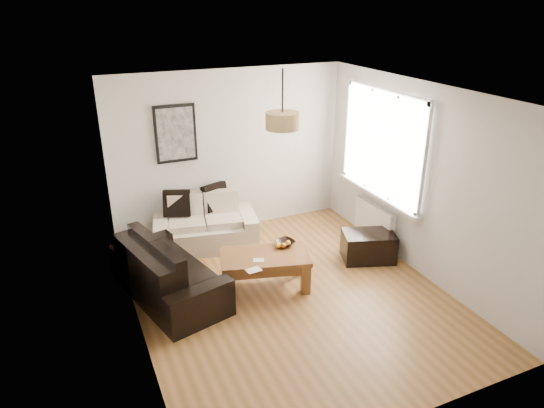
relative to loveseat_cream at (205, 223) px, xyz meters
name	(u,v)px	position (x,y,z in m)	size (l,w,h in m)	color
floor	(291,295)	(0.60, -1.78, -0.38)	(4.50, 4.50, 0.00)	brown
ceiling	(294,93)	(0.60, -1.78, 2.22)	(3.80, 4.50, 0.00)	white
wall_back	(230,152)	(0.60, 0.47, 0.92)	(3.80, 0.04, 2.60)	silver
wall_front	(414,302)	(0.60, -4.03, 0.92)	(3.80, 0.04, 2.60)	silver
wall_left	(130,231)	(-1.30, -1.78, 0.92)	(0.04, 4.50, 2.60)	silver
wall_right	(419,181)	(2.50, -1.78, 0.92)	(0.04, 4.50, 2.60)	silver
window_bay	(383,144)	(2.46, -0.98, 1.22)	(0.14, 1.90, 1.60)	white
radiator	(374,221)	(2.42, -0.98, 0.00)	(0.10, 0.90, 0.52)	white
poster	(176,134)	(-0.25, 0.44, 1.32)	(0.62, 0.04, 0.87)	black
pendant_shade	(282,121)	(0.60, -1.48, 1.85)	(0.40, 0.40, 0.20)	tan
loveseat_cream	(205,223)	(0.00, 0.00, 0.00)	(1.55, 0.84, 0.77)	beige
sofa_leather	(168,270)	(-0.83, -1.16, -0.01)	(1.75, 0.85, 0.76)	black
coffee_table	(265,271)	(0.38, -1.45, -0.15)	(1.15, 0.63, 0.47)	brown
ottoman	(368,246)	(2.05, -1.39, -0.17)	(0.74, 0.48, 0.42)	black
cushion_left	(177,203)	(-0.37, 0.19, 0.31)	(0.40, 0.13, 0.40)	black
cushion_right	(215,197)	(0.24, 0.19, 0.32)	(0.41, 0.13, 0.41)	black
fruit_bowl	(285,243)	(0.75, -1.30, 0.12)	(0.25, 0.25, 0.06)	black
orange_a	(283,246)	(0.68, -1.38, 0.13)	(0.07, 0.07, 0.07)	orange
orange_b	(288,243)	(0.77, -1.34, 0.13)	(0.07, 0.07, 0.07)	orange
orange_c	(278,246)	(0.62, -1.35, 0.13)	(0.07, 0.07, 0.07)	orange
papers	(254,270)	(0.10, -1.75, 0.09)	(0.18, 0.13, 0.01)	silver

